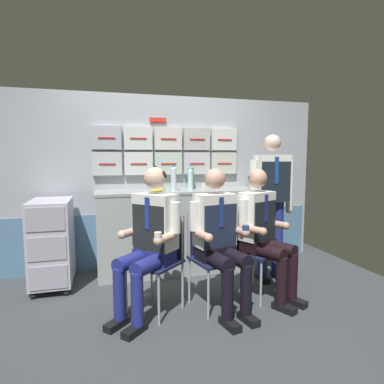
{
  "coord_description": "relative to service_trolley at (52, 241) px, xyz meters",
  "views": [
    {
      "loc": [
        -0.7,
        -2.64,
        1.38
      ],
      "look_at": [
        0.13,
        0.39,
        1.04
      ],
      "focal_mm": 29.83,
      "sensor_mm": 36.0,
      "label": 1
    }
  ],
  "objects": [
    {
      "name": "water_bottle_blue_cap",
      "position": [
        1.14,
        0.21,
        0.63
      ],
      "size": [
        0.08,
        0.08,
        0.29
      ],
      "color": "#4C9D4F",
      "rests_on": "galley_counter"
    },
    {
      "name": "paper_cup_tan",
      "position": [
        1.79,
        0.33,
        0.52
      ],
      "size": [
        0.06,
        0.06,
        0.06
      ],
      "color": "beige",
      "rests_on": "galley_counter"
    },
    {
      "name": "crew_member_standing",
      "position": [
        2.35,
        -0.42,
        0.46
      ],
      "size": [
        0.52,
        0.28,
        1.63
      ],
      "color": "black",
      "rests_on": "ground"
    },
    {
      "name": "ground",
      "position": [
        1.26,
        -0.95,
        -0.52
      ],
      "size": [
        4.8,
        4.8,
        0.04
      ],
      "primitive_type": "cube",
      "color": "#393D41"
    },
    {
      "name": "sparkling_bottle_green",
      "position": [
        1.6,
        0.27,
        0.63
      ],
      "size": [
        0.07,
        0.07,
        0.31
      ],
      "color": "#4F9857",
      "rests_on": "galley_counter"
    },
    {
      "name": "crew_member_by_counter",
      "position": [
        2.04,
        -0.84,
        0.2
      ],
      "size": [
        0.57,
        0.68,
        1.27
      ],
      "color": "black",
      "rests_on": "ground"
    },
    {
      "name": "snack_banana",
      "position": [
        1.14,
        0.03,
        0.51
      ],
      "size": [
        0.17,
        0.1,
        0.04
      ],
      "color": "yellow",
      "rests_on": "galley_counter"
    },
    {
      "name": "galley_counter",
      "position": [
        1.42,
        0.14,
        -0.01
      ],
      "size": [
        1.97,
        0.53,
        0.99
      ],
      "color": "#9EA4A2",
      "rests_on": "ground"
    },
    {
      "name": "folding_chair_right",
      "position": [
        1.5,
        -0.8,
        0.03
      ],
      "size": [
        0.47,
        0.47,
        0.86
      ],
      "color": "#A8AAAF",
      "rests_on": "ground"
    },
    {
      "name": "water_bottle_short",
      "position": [
        1.57,
        0.18,
        0.62
      ],
      "size": [
        0.06,
        0.06,
        0.27
      ],
      "color": "silver",
      "rests_on": "galley_counter"
    },
    {
      "name": "folding_chair_left",
      "position": [
        1.03,
        -0.77,
        0.03
      ],
      "size": [
        0.57,
        0.57,
        0.86
      ],
      "color": "#A8AAAF",
      "rests_on": "ground"
    },
    {
      "name": "crew_member_left",
      "position": [
        0.92,
        -0.88,
        0.22
      ],
      "size": [
        0.67,
        0.66,
        1.3
      ],
      "color": "black",
      "rests_on": "ground"
    },
    {
      "name": "crew_member_right",
      "position": [
        1.53,
        -0.96,
        0.21
      ],
      "size": [
        0.52,
        0.66,
        1.29
      ],
      "color": "black",
      "rests_on": "ground"
    },
    {
      "name": "folding_chair_by_counter",
      "position": [
        1.97,
        -0.69,
        0.03
      ],
      "size": [
        0.53,
        0.53,
        0.86
      ],
      "color": "#A8AAAF",
      "rests_on": "ground"
    },
    {
      "name": "water_bottle_tall",
      "position": [
        1.34,
        0.09,
        0.63
      ],
      "size": [
        0.06,
        0.06,
        0.3
      ],
      "color": "silver",
      "rests_on": "galley_counter"
    },
    {
      "name": "coffee_cup_white",
      "position": [
        1.94,
        0.27,
        0.52
      ],
      "size": [
        0.07,
        0.07,
        0.06
      ],
      "color": "white",
      "rests_on": "galley_counter"
    },
    {
      "name": "galley_bulkhead",
      "position": [
        1.27,
        0.43,
        0.57
      ],
      "size": [
        4.2,
        0.14,
        2.15
      ],
      "color": "#A4A8B5",
      "rests_on": "ground"
    },
    {
      "name": "service_trolley",
      "position": [
        0.0,
        0.0,
        0.0
      ],
      "size": [
        0.4,
        0.65,
        0.94
      ],
      "color": "black",
      "rests_on": "ground"
    }
  ]
}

